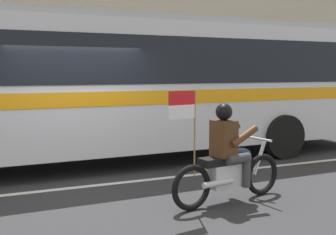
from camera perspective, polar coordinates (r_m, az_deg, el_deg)
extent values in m
plane|color=#2B2B2D|center=(8.26, -12.17, -8.19)|extent=(60.00, 60.00, 0.00)
cube|color=gray|center=(13.19, -16.40, -2.55)|extent=(28.00, 3.80, 0.15)
cube|color=silver|center=(7.69, -11.31, -9.23)|extent=(26.60, 0.14, 0.01)
cube|color=#4C606B|center=(14.94, -17.63, 10.40)|extent=(25.76, 0.10, 1.40)
cube|color=silver|center=(9.45, -6.67, 4.34)|extent=(13.32, 2.88, 2.70)
cube|color=black|center=(9.45, -6.72, 7.67)|extent=(12.26, 2.90, 0.96)
cube|color=orange|center=(9.46, -6.66, 3.13)|extent=(13.05, 2.91, 0.28)
cube|color=#ADB1BA|center=(9.51, -6.78, 12.86)|extent=(13.05, 2.75, 0.16)
cylinder|color=black|center=(10.22, 15.46, -2.52)|extent=(1.04, 0.30, 1.04)
torus|color=black|center=(7.16, 12.71, -7.60)|extent=(0.70, 0.21, 0.69)
torus|color=black|center=(6.23, 3.23, -9.55)|extent=(0.70, 0.21, 0.69)
cube|color=silver|center=(6.62, 8.00, -7.77)|extent=(0.68, 0.39, 0.36)
ellipsoid|color=black|center=(6.72, 9.65, -5.13)|extent=(0.52, 0.36, 0.24)
cube|color=black|center=(6.43, 6.68, -5.96)|extent=(0.60, 0.35, 0.12)
cylinder|color=silver|center=(7.05, 12.42, -5.31)|extent=(0.28, 0.10, 0.58)
cylinder|color=silver|center=(6.94, 12.02, -2.80)|extent=(0.15, 0.64, 0.04)
cylinder|color=silver|center=(6.32, 6.88, -8.89)|extent=(0.56, 0.18, 0.09)
cube|color=#4C2D19|center=(6.45, 7.61, -2.86)|extent=(0.34, 0.40, 0.56)
sphere|color=black|center=(6.40, 7.66, 0.77)|extent=(0.26, 0.26, 0.26)
cylinder|color=#38383D|center=(6.73, 7.47, -5.07)|extent=(0.44, 0.22, 0.15)
cylinder|color=#38383D|center=(6.90, 8.59, -6.85)|extent=(0.13, 0.13, 0.46)
cylinder|color=#38383D|center=(6.47, 9.56, -5.57)|extent=(0.44, 0.22, 0.15)
cylinder|color=#38383D|center=(6.64, 10.67, -7.40)|extent=(0.13, 0.13, 0.46)
cylinder|color=#4C2D19|center=(6.75, 8.05, -2.12)|extent=(0.53, 0.20, 0.32)
cylinder|color=#4C2D19|center=(6.46, 10.38, -2.54)|extent=(0.53, 0.20, 0.32)
cylinder|color=olive|center=(6.09, 3.66, -2.17)|extent=(0.02, 0.02, 1.25)
cube|color=red|center=(5.90, 1.90, 2.69)|extent=(0.44, 0.10, 0.20)
cube|color=white|center=(5.92, 1.90, 0.76)|extent=(0.44, 0.10, 0.20)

